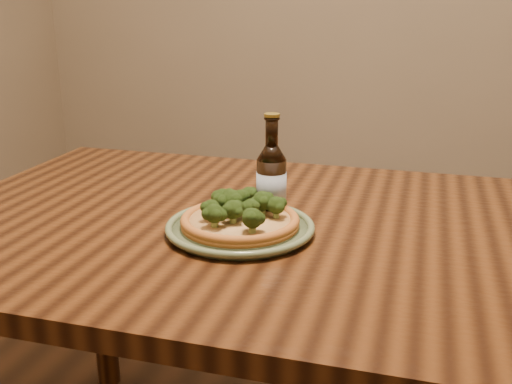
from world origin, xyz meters
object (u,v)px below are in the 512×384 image
(pizza, at_px, (240,218))
(beer_bottle, at_px, (271,182))
(table, at_px, (319,271))
(plate, at_px, (240,228))

(pizza, distance_m, beer_bottle, 0.10)
(table, distance_m, plate, 0.19)
(pizza, xyz_separation_m, beer_bottle, (0.04, 0.08, 0.05))
(plate, height_order, beer_bottle, beer_bottle)
(beer_bottle, bearing_deg, table, 12.06)
(pizza, bearing_deg, table, 26.65)
(plate, xyz_separation_m, beer_bottle, (0.04, 0.08, 0.07))
(pizza, bearing_deg, plate, 127.75)
(table, relative_size, pizza, 7.16)
(table, xyz_separation_m, pizza, (-0.14, -0.07, 0.12))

